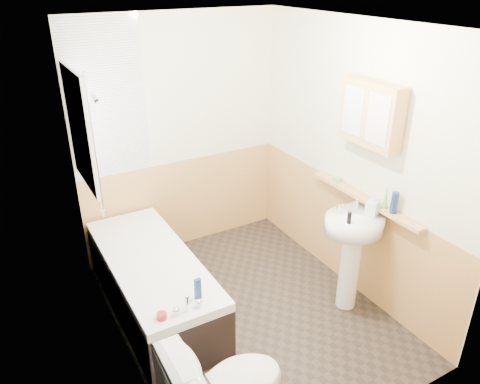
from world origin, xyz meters
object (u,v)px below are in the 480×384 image
at_px(sink, 352,243).
at_px(medicine_cabinet, 371,114).
at_px(bathtub, 153,283).
at_px(pine_shelf, 364,199).

xyz_separation_m(sink, medicine_cabinet, (0.17, 0.13, 1.10)).
relative_size(bathtub, sink, 1.70).
distance_m(sink, medicine_cabinet, 1.12).
bearing_deg(medicine_cabinet, sink, -141.95).
xyz_separation_m(bathtub, medicine_cabinet, (1.74, -0.68, 1.48)).
bearing_deg(pine_shelf, bathtub, 158.64).
xyz_separation_m(sink, pine_shelf, (0.20, 0.12, 0.33)).
height_order(bathtub, medicine_cabinet, medicine_cabinet).
relative_size(sink, pine_shelf, 0.82).
distance_m(bathtub, pine_shelf, 2.03).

